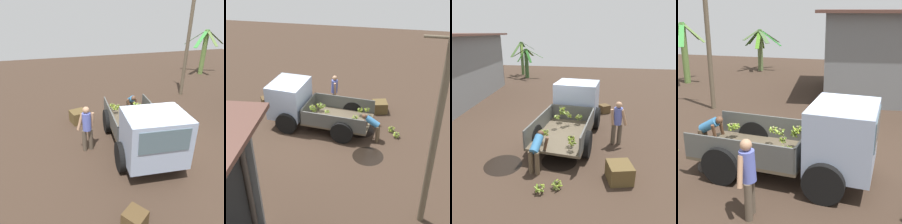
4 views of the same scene
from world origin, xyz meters
TOP-DOWN VIEW (x-y plane):
  - ground at (0.00, 0.00)m, footprint 36.00×36.00m
  - mud_patch_0 at (-2.51, -0.63)m, footprint 1.16×1.16m
  - mud_patch_1 at (-3.04, 1.08)m, footprint 1.20×1.20m
  - cargo_truck at (0.22, -0.76)m, footprint 4.51×2.39m
  - utility_pole at (-4.93, 3.81)m, footprint 1.22×0.18m
  - banana_palm_0 at (-8.53, 7.81)m, footprint 2.56×2.81m
  - banana_palm_3 at (-5.75, 12.29)m, footprint 2.68×2.29m
  - person_foreground_visitor at (-0.97, -2.49)m, footprint 0.36×0.64m
  - person_worker_loading at (-3.06, -0.06)m, footprint 0.77×0.59m

SIDE VIEW (x-z plane):
  - ground at x=0.00m, z-range 0.00..0.00m
  - mud_patch_0 at x=-2.51m, z-range 0.00..0.01m
  - mud_patch_1 at x=-3.04m, z-range 0.00..0.01m
  - person_worker_loading at x=-3.06m, z-range 0.12..1.27m
  - person_foreground_visitor at x=-0.97m, z-range 0.09..1.76m
  - cargo_truck at x=0.22m, z-range 0.06..2.00m
  - banana_palm_3 at x=-5.75m, z-range 0.12..2.80m
  - banana_palm_0 at x=-8.53m, z-range 0.09..3.36m
  - utility_pole at x=-4.93m, z-range 0.07..6.02m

